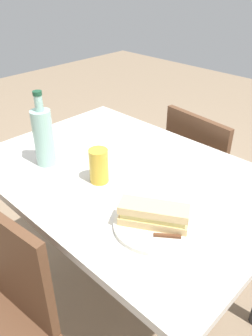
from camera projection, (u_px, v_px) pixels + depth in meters
The scene contains 8 objects.
ground_plane at pixel (126, 300), 1.69m from camera, with size 8.00×8.00×0.00m, color #8C755B.
dining_table at pixel (126, 197), 1.35m from camera, with size 1.16×0.82×0.77m.
chair_near at pixel (203, 174), 1.81m from camera, with size 0.44×0.44×0.84m.
plate_near at pixel (153, 225), 1.02m from camera, with size 0.24×0.24×0.01m, color silver.
baguette_sandwich_near at pixel (154, 215), 1.00m from camera, with size 0.22×0.17×0.07m.
knife_near at pixel (154, 235), 0.97m from camera, with size 0.15×0.12×0.01m.
water_bottle at pixel (43, 136), 1.29m from camera, with size 0.08×0.08×0.30m.
beer_glass at pixel (99, 166), 1.21m from camera, with size 0.07×0.07×0.13m, color gold.
Camera 1 is at (-0.76, 0.78, 1.46)m, focal length 35.69 mm.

